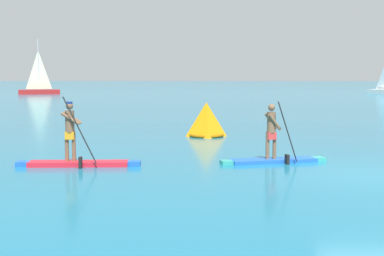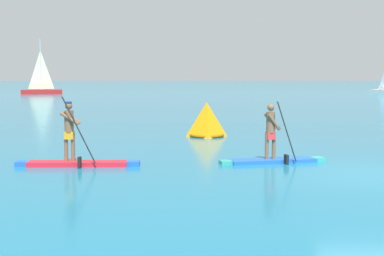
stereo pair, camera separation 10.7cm
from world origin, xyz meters
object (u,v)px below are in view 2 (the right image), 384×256
Objects in this scene: paddleboarder_mid_center at (273,150)px; race_marker_buoy at (207,121)px; paddleboarder_near_left at (76,153)px; sailboat_left_horizon at (41,88)px.

paddleboarder_mid_center is 6.97m from race_marker_buoy.
sailboat_left_horizon reaches higher than paddleboarder_near_left.
paddleboarder_near_left reaches higher than race_marker_buoy.
paddleboarder_mid_center is 60.98m from sailboat_left_horizon.
race_marker_buoy is at bearing 60.46° from paddleboarder_near_left.
paddleboarder_mid_center reaches higher than race_marker_buoy.
paddleboarder_near_left is at bearing 88.74° from sailboat_left_horizon.
paddleboarder_near_left is 1.10× the size of paddleboarder_mid_center.
paddleboarder_near_left is 0.48× the size of sailboat_left_horizon.
paddleboarder_mid_center is 2.17× the size of race_marker_buoy.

